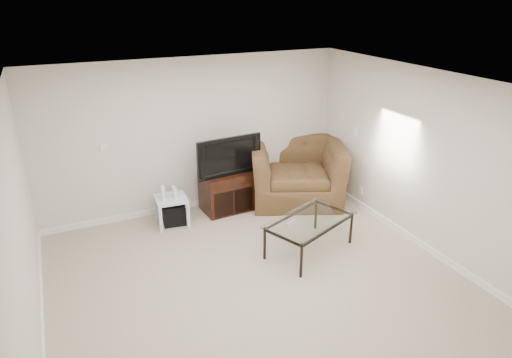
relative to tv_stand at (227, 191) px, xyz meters
name	(u,v)px	position (x,y,z in m)	size (l,w,h in m)	color
floor	(260,285)	(-0.40, -2.17, -0.33)	(5.00, 5.00, 0.00)	tan
ceiling	(261,86)	(-0.40, -2.17, 2.17)	(5.00, 5.00, 0.00)	white
wall_back	(194,136)	(-0.40, 0.33, 0.92)	(5.00, 0.02, 2.50)	silver
wall_left	(20,241)	(-2.90, -2.17, 0.92)	(0.02, 5.00, 2.50)	silver
wall_right	(426,163)	(2.10, -2.17, 0.92)	(0.02, 5.00, 2.50)	silver
plate_back	(104,148)	(-1.80, 0.32, 0.92)	(0.12, 0.02, 0.12)	white
plate_right_switch	(355,132)	(2.08, -0.57, 0.92)	(0.02, 0.09, 0.13)	white
plate_right_outlet	(361,191)	(2.08, -0.87, -0.03)	(0.02, 0.08, 0.12)	white
tv_stand	(227,191)	(0.00, 0.00, 0.00)	(0.80, 0.56, 0.67)	black
dvd_player	(227,180)	(0.00, -0.04, 0.22)	(0.43, 0.30, 0.06)	black
television	(226,155)	(0.00, -0.03, 0.65)	(1.03, 0.21, 0.64)	black
side_table	(172,211)	(-0.97, -0.12, -0.11)	(0.47, 0.47, 0.45)	silver
subwoofer	(174,214)	(-0.94, -0.10, -0.17)	(0.34, 0.34, 0.34)	black
game_console	(163,193)	(-1.08, -0.13, 0.22)	(0.05, 0.15, 0.21)	white
game_case	(174,192)	(-0.91, -0.14, 0.21)	(0.05, 0.13, 0.18)	silver
recliner	(297,163)	(1.26, -0.12, 0.35)	(1.56, 1.01, 1.36)	#53311F
coffee_table	(309,235)	(0.57, -1.72, -0.09)	(1.26, 0.71, 0.49)	black
remote	(291,222)	(0.28, -1.70, 0.17)	(0.20, 0.05, 0.02)	#B2B2B7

